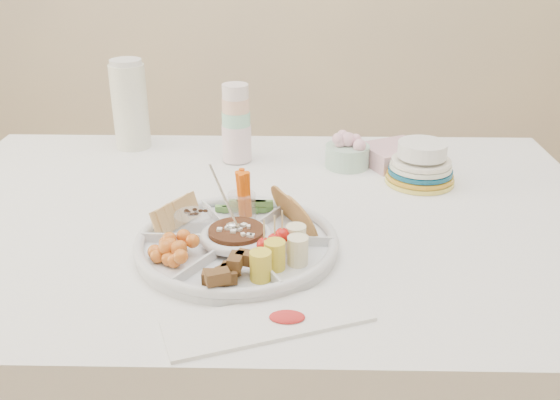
{
  "coord_description": "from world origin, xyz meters",
  "views": [
    {
      "loc": [
        0.07,
        -1.21,
        1.34
      ],
      "look_at": [
        0.05,
        -0.07,
        0.82
      ],
      "focal_mm": 40.0,
      "sensor_mm": 36.0,
      "label": 1
    }
  ],
  "objects_px": {
    "dining_table": "(262,354)",
    "party_tray": "(237,240)",
    "thermos": "(130,103)",
    "plate_stack": "(421,162)"
  },
  "relations": [
    {
      "from": "dining_table",
      "to": "thermos",
      "type": "relative_size",
      "value": 6.19
    },
    {
      "from": "thermos",
      "to": "party_tray",
      "type": "bearing_deg",
      "value": -60.1
    },
    {
      "from": "dining_table",
      "to": "thermos",
      "type": "xyz_separation_m",
      "value": [
        -0.37,
        0.41,
        0.5
      ]
    },
    {
      "from": "party_tray",
      "to": "plate_stack",
      "type": "distance_m",
      "value": 0.53
    },
    {
      "from": "thermos",
      "to": "plate_stack",
      "type": "distance_m",
      "value": 0.78
    },
    {
      "from": "plate_stack",
      "to": "party_tray",
      "type": "bearing_deg",
      "value": -140.12
    },
    {
      "from": "party_tray",
      "to": "plate_stack",
      "type": "xyz_separation_m",
      "value": [
        0.41,
        0.34,
        0.03
      ]
    },
    {
      "from": "thermos",
      "to": "dining_table",
      "type": "bearing_deg",
      "value": -48.19
    },
    {
      "from": "dining_table",
      "to": "party_tray",
      "type": "relative_size",
      "value": 4.0
    },
    {
      "from": "party_tray",
      "to": "thermos",
      "type": "distance_m",
      "value": 0.68
    }
  ]
}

